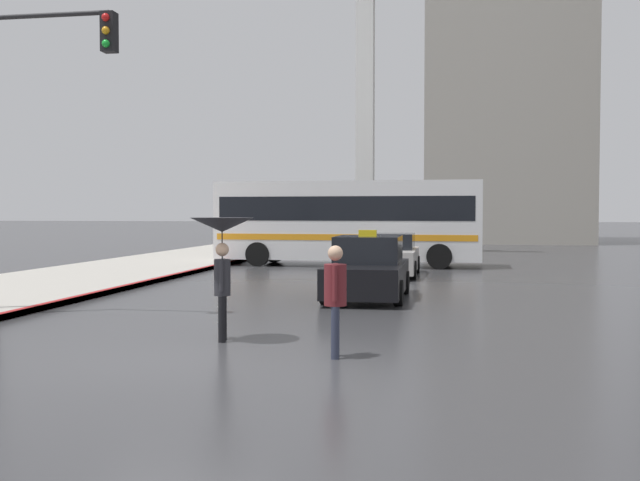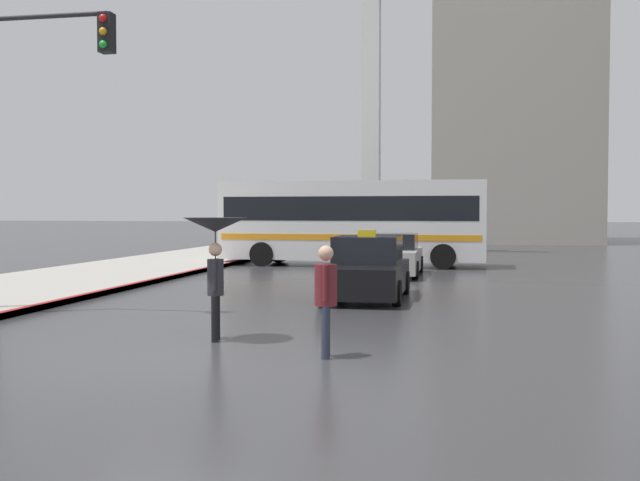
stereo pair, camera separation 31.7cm
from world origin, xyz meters
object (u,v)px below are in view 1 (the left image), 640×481
taxi (368,271)px  monument_cross (365,36)px  traffic_light (36,103)px  sedan_red (390,256)px  pedestrian_man (335,291)px  city_bus (348,219)px  pedestrian_with_umbrella (222,240)px

taxi → monument_cross: monument_cross is taller
traffic_light → monument_cross: bearing=80.6°
sedan_red → monument_cross: (-2.37, 13.60, 10.61)m
taxi → pedestrian_man: 7.61m
city_bus → sedan_red: bearing=26.9°
traffic_light → city_bus: bearing=73.9°
monument_cross → pedestrian_man: bearing=-84.5°
taxi → pedestrian_man: size_ratio=2.51×
sedan_red → city_bus: bearing=-65.4°
city_bus → traffic_light: size_ratio=1.63×
pedestrian_with_umbrella → pedestrian_man: 2.43m
city_bus → pedestrian_with_umbrella: size_ratio=5.13×
taxi → traffic_light: (-6.42, -4.20, 3.71)m
pedestrian_with_umbrella → sedan_red: bearing=-18.7°
sedan_red → monument_cross: bearing=-80.1°
taxi → sedan_red: 6.79m
city_bus → pedestrian_with_umbrella: (0.26, -17.70, -0.17)m
taxi → pedestrian_with_umbrella: 6.83m
taxi → pedestrian_with_umbrella: size_ratio=2.03×
city_bus → monument_cross: 13.18m
city_bus → traffic_light: 16.19m
sedan_red → pedestrian_with_umbrella: (-1.74, -13.32, 1.04)m
traffic_light → taxi: bearing=33.2°
sedan_red → pedestrian_with_umbrella: bearing=82.6°
taxi → traffic_light: 8.52m
sedan_red → traffic_light: size_ratio=0.67×
monument_cross → taxi: bearing=-83.4°
taxi → city_bus: size_ratio=0.40×
pedestrian_man → taxi: bearing=175.6°
monument_cross → city_bus: bearing=-87.7°
pedestrian_man → monument_cross: bearing=178.6°
pedestrian_man → monument_cross: 29.94m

